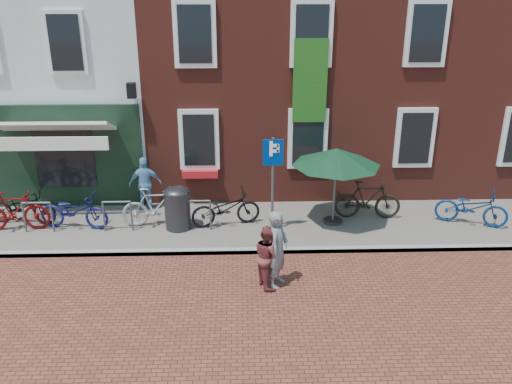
{
  "coord_description": "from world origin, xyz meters",
  "views": [
    {
      "loc": [
        1.63,
        -11.26,
        6.04
      ],
      "look_at": [
        1.99,
        0.44,
        1.42
      ],
      "focal_mm": 37.42,
      "sensor_mm": 36.0,
      "label": 1
    }
  ],
  "objects_px": {
    "woman": "(278,249)",
    "bicycle_4": "(226,208)",
    "bicycle_2": "(74,211)",
    "bicycle_6": "(472,207)",
    "parking_sign": "(273,169)",
    "cafe_person": "(145,184)",
    "bicycle_1": "(14,211)",
    "parasol": "(337,154)",
    "litter_bin": "(177,206)",
    "boy": "(268,256)",
    "bicycle_0": "(22,206)",
    "bicycle_3": "(156,207)",
    "bicycle_5": "(368,200)"
  },
  "relations": [
    {
      "from": "woman",
      "to": "bicycle_4",
      "type": "distance_m",
      "value": 3.07
    },
    {
      "from": "bicycle_2",
      "to": "bicycle_6",
      "type": "height_order",
      "value": "same"
    },
    {
      "from": "parking_sign",
      "to": "woman",
      "type": "relative_size",
      "value": 1.45
    },
    {
      "from": "woman",
      "to": "cafe_person",
      "type": "distance_m",
      "value": 5.22
    },
    {
      "from": "bicycle_1",
      "to": "bicycle_2",
      "type": "xyz_separation_m",
      "value": [
        1.48,
        0.08,
        -0.05
      ]
    },
    {
      "from": "parasol",
      "to": "parking_sign",
      "type": "bearing_deg",
      "value": -163.93
    },
    {
      "from": "bicycle_2",
      "to": "bicycle_4",
      "type": "distance_m",
      "value": 3.89
    },
    {
      "from": "litter_bin",
      "to": "woman",
      "type": "height_order",
      "value": "woman"
    },
    {
      "from": "parking_sign",
      "to": "bicycle_1",
      "type": "xyz_separation_m",
      "value": [
        -6.56,
        0.26,
        -1.16
      ]
    },
    {
      "from": "parking_sign",
      "to": "parasol",
      "type": "relative_size",
      "value": 1.08
    },
    {
      "from": "boy",
      "to": "bicycle_1",
      "type": "distance_m",
      "value": 6.88
    },
    {
      "from": "woman",
      "to": "boy",
      "type": "bearing_deg",
      "value": 117.09
    },
    {
      "from": "boy",
      "to": "bicycle_0",
      "type": "distance_m",
      "value": 7.01
    },
    {
      "from": "bicycle_3",
      "to": "parasol",
      "type": "bearing_deg",
      "value": -92.6
    },
    {
      "from": "bicycle_0",
      "to": "bicycle_3",
      "type": "distance_m",
      "value": 3.53
    },
    {
      "from": "litter_bin",
      "to": "bicycle_6",
      "type": "relative_size",
      "value": 0.67
    },
    {
      "from": "parking_sign",
      "to": "bicycle_1",
      "type": "relative_size",
      "value": 1.41
    },
    {
      "from": "boy",
      "to": "cafe_person",
      "type": "bearing_deg",
      "value": 20.57
    },
    {
      "from": "bicycle_3",
      "to": "boy",
      "type": "bearing_deg",
      "value": -139.62
    },
    {
      "from": "bicycle_6",
      "to": "boy",
      "type": "bearing_deg",
      "value": 138.29
    },
    {
      "from": "bicycle_1",
      "to": "bicycle_4",
      "type": "bearing_deg",
      "value": -91.99
    },
    {
      "from": "bicycle_6",
      "to": "bicycle_4",
      "type": "bearing_deg",
      "value": 110.65
    },
    {
      "from": "bicycle_2",
      "to": "cafe_person",
      "type": "bearing_deg",
      "value": -46.11
    },
    {
      "from": "litter_bin",
      "to": "boy",
      "type": "height_order",
      "value": "boy"
    },
    {
      "from": "bicycle_5",
      "to": "bicycle_6",
      "type": "bearing_deg",
      "value": -95.72
    },
    {
      "from": "litter_bin",
      "to": "bicycle_6",
      "type": "bearing_deg",
      "value": 0.02
    },
    {
      "from": "bicycle_2",
      "to": "bicycle_5",
      "type": "height_order",
      "value": "bicycle_5"
    },
    {
      "from": "boy",
      "to": "bicycle_2",
      "type": "height_order",
      "value": "boy"
    },
    {
      "from": "woman",
      "to": "litter_bin",
      "type": "bearing_deg",
      "value": 64.81
    },
    {
      "from": "bicycle_1",
      "to": "bicycle_3",
      "type": "xyz_separation_m",
      "value": [
        3.57,
        0.16,
        0.0
      ]
    },
    {
      "from": "litter_bin",
      "to": "boy",
      "type": "distance_m",
      "value": 3.47
    },
    {
      "from": "parasol",
      "to": "bicycle_2",
      "type": "distance_m",
      "value": 6.87
    },
    {
      "from": "parking_sign",
      "to": "bicycle_3",
      "type": "bearing_deg",
      "value": 172.07
    },
    {
      "from": "cafe_person",
      "to": "bicycle_2",
      "type": "bearing_deg",
      "value": 29.93
    },
    {
      "from": "litter_bin",
      "to": "boy",
      "type": "xyz_separation_m",
      "value": [
        2.17,
        -2.7,
        -0.03
      ]
    },
    {
      "from": "parasol",
      "to": "bicycle_3",
      "type": "height_order",
      "value": "parasol"
    },
    {
      "from": "bicycle_1",
      "to": "bicycle_4",
      "type": "xyz_separation_m",
      "value": [
        5.37,
        0.13,
        -0.05
      ]
    },
    {
      "from": "boy",
      "to": "bicycle_4",
      "type": "distance_m",
      "value": 3.0
    },
    {
      "from": "litter_bin",
      "to": "bicycle_2",
      "type": "relative_size",
      "value": 0.67
    },
    {
      "from": "cafe_person",
      "to": "parking_sign",
      "type": "bearing_deg",
      "value": 150.47
    },
    {
      "from": "bicycle_1",
      "to": "bicycle_6",
      "type": "relative_size",
      "value": 0.97
    },
    {
      "from": "bicycle_1",
      "to": "bicycle_5",
      "type": "bearing_deg",
      "value": -90.44
    },
    {
      "from": "woman",
      "to": "cafe_person",
      "type": "height_order",
      "value": "woman"
    },
    {
      "from": "cafe_person",
      "to": "bicycle_1",
      "type": "distance_m",
      "value": 3.39
    },
    {
      "from": "bicycle_5",
      "to": "bicycle_6",
      "type": "xyz_separation_m",
      "value": [
        2.62,
        -0.48,
        -0.05
      ]
    },
    {
      "from": "bicycle_1",
      "to": "bicycle_3",
      "type": "distance_m",
      "value": 3.57
    },
    {
      "from": "litter_bin",
      "to": "bicycle_1",
      "type": "relative_size",
      "value": 0.69
    },
    {
      "from": "parasol",
      "to": "bicycle_2",
      "type": "relative_size",
      "value": 1.26
    },
    {
      "from": "bicycle_2",
      "to": "bicycle_6",
      "type": "distance_m",
      "value": 10.29
    },
    {
      "from": "woman",
      "to": "bicycle_1",
      "type": "relative_size",
      "value": 0.97
    }
  ]
}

